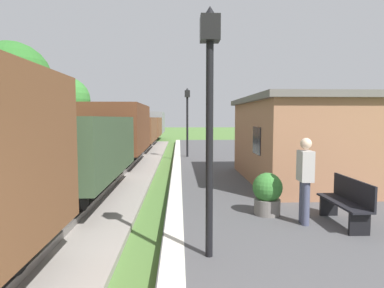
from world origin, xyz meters
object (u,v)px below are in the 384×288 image
freight_train (129,132)px  person_waiting (305,177)px  potted_planter (267,193)px  tree_field_left (12,80)px  lamp_post_far (187,109)px  tree_field_distant (67,100)px  bench_near_hut (347,201)px  station_hut (297,139)px  lamp_post_near (210,87)px

freight_train → person_waiting: freight_train is taller
freight_train → potted_planter: (4.81, -12.01, -0.83)m
potted_planter → tree_field_left: size_ratio=0.15×
lamp_post_far → potted_planter: bearing=-82.2°
freight_train → tree_field_distant: tree_field_distant is taller
bench_near_hut → tree_field_distant: bearing=120.8°
potted_planter → tree_field_left: (-10.63, 10.76, 3.58)m
station_hut → bench_near_hut: (-0.61, -4.45, -0.93)m
lamp_post_far → tree_field_left: (-9.17, 0.05, 1.50)m
lamp_post_near → potted_planter: bearing=55.1°
tree_field_left → bench_near_hut: bearing=-43.8°
tree_field_distant → lamp_post_near: bearing=-66.8°
freight_train → station_hut: size_ratio=6.76×
potted_planter → tree_field_left: 15.55m
freight_train → tree_field_left: (-5.82, -1.24, 2.74)m
potted_planter → tree_field_distant: (-10.79, 19.68, 3.07)m
bench_near_hut → freight_train: bearing=115.9°
lamp_post_far → tree_field_left: tree_field_left is taller
bench_near_hut → tree_field_distant: size_ratio=0.27×
bench_near_hut → tree_field_distant: tree_field_distant is taller
freight_train → lamp_post_far: (3.35, -1.30, 1.25)m
lamp_post_near → tree_field_distant: bearing=113.2°
person_waiting → tree_field_distant: 23.43m
lamp_post_far → tree_field_distant: tree_field_distant is taller
bench_near_hut → tree_field_distant: 23.96m
station_hut → person_waiting: bearing=-108.1°
lamp_post_near → tree_field_left: tree_field_left is taller
freight_train → potted_planter: 12.96m
potted_planter → tree_field_distant: tree_field_distant is taller
freight_train → lamp_post_far: size_ratio=10.59×
person_waiting → tree_field_left: (-11.19, 11.42, 3.11)m
station_hut → lamp_post_near: size_ratio=1.57×
bench_near_hut → lamp_post_far: bearing=103.9°
lamp_post_far → station_hut: bearing=-63.7°
bench_near_hut → lamp_post_near: size_ratio=0.41×
freight_train → bench_near_hut: freight_train is taller
lamp_post_near → tree_field_distant: 23.71m
station_hut → lamp_post_near: lamp_post_near is taller
person_waiting → lamp_post_near: 2.96m
freight_train → tree_field_distant: 9.98m
lamp_post_near → lamp_post_far: (0.00, 12.80, 0.00)m
freight_train → potted_planter: size_ratio=42.79×
freight_train → station_hut: station_hut is taller
station_hut → lamp_post_far: (-3.45, 6.99, 1.15)m
tree_field_distant → potted_planter: bearing=-61.3°
tree_field_distant → station_hut: bearing=-51.3°
station_hut → lamp_post_near: bearing=-120.7°
tree_field_distant → freight_train: bearing=-52.1°
bench_near_hut → potted_planter: 1.55m
lamp_post_far → tree_field_distant: bearing=136.1°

